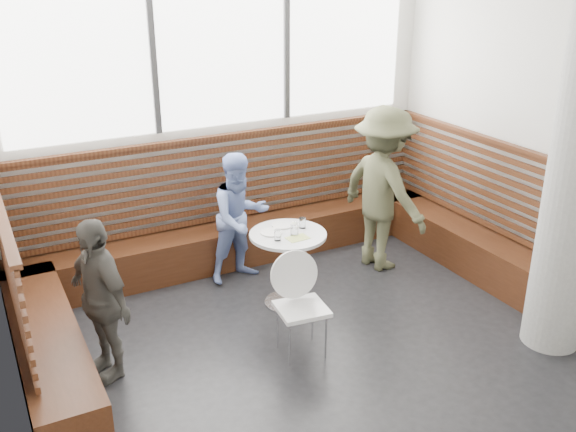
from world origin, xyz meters
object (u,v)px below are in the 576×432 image
adult_man (383,189)px  child_left (100,299)px  child_back (240,218)px  cafe_table (288,254)px  cafe_chair (298,296)px

adult_man → child_left: adult_man is taller
child_back → cafe_table: bearing=-83.3°
cafe_table → cafe_chair: bearing=-111.6°
cafe_table → cafe_chair: size_ratio=0.85×
adult_man → child_back: bearing=65.5°
cafe_table → adult_man: size_ratio=0.43×
cafe_chair → child_left: (-1.58, 0.44, 0.17)m
cafe_chair → adult_man: 1.98m
child_back → child_left: (-1.69, -1.05, -0.00)m
cafe_chair → child_left: size_ratio=0.65×
child_back → child_left: 2.00m
child_back → adult_man: bearing=-23.4°
adult_man → child_left: (-3.21, -0.62, -0.21)m
cafe_table → child_back: 0.77m
adult_man → cafe_chair: bearing=114.5°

